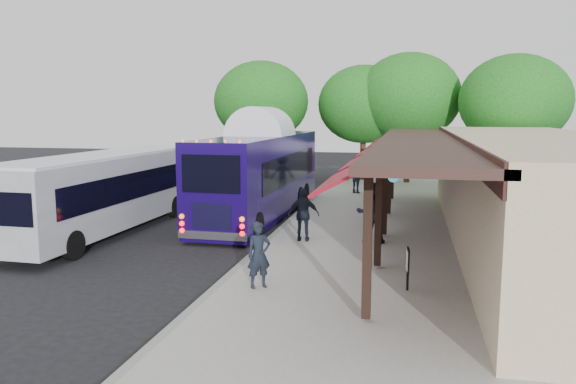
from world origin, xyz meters
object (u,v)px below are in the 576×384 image
Objects in this scene: ped_d at (357,175)px; sign_board at (408,262)px; ped_a at (259,255)px; ped_b at (371,213)px; ped_c at (304,215)px; city_bus at (108,189)px; coach_bus at (261,170)px.

ped_d is 16.01m from sign_board.
ped_b is at bearing 31.36° from ped_a.
ped_b is at bearing 99.84° from sign_board.
ped_c is 5.64m from sign_board.
sign_board is (10.64, -5.04, -0.75)m from city_bus.
sign_board is at bearing -23.92° from city_bus.
ped_d reaches higher than sign_board.
coach_bus is 6.54× the size of ped_c.
city_bus is at bearing -136.53° from coach_bus.
ped_a is 0.82× the size of ped_b.
ped_d is at bearing 54.82° from city_bus.
ped_b is 1.94× the size of sign_board.
ped_b is 11.15m from ped_d.
city_bus is 9.08m from ped_a.
ped_a is at bearing -73.97° from coach_bus.
coach_bus is at bearing -60.31° from ped_b.
coach_bus is 10.10m from ped_a.
ped_b is 4.89m from sign_board.
city_bus is 10.59× the size of sign_board.
coach_bus is at bearing -65.92° from ped_c.
sign_board is at bearing 120.70° from ped_c.
ped_d is at bearing 64.27° from coach_bus.
ped_a is at bearing -175.56° from sign_board.
ped_b reaches higher than ped_c.
ped_c is 0.92× the size of ped_d.
sign_board is (2.66, -15.79, -0.27)m from ped_d.
coach_bus is 6.22m from city_bus.
ped_d is 1.88× the size of sign_board.
ped_c reaches higher than ped_a.
ped_b reaches higher than ped_a.
ped_b is 1.13× the size of ped_c.
ped_a is at bearing -36.50° from city_bus.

